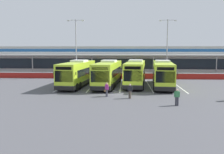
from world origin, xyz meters
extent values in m
plane|color=#4C4C51|center=(0.00, 0.00, 0.00)|extent=(200.00, 200.00, 0.00)
cube|color=silver|center=(0.00, 27.00, 2.75)|extent=(70.00, 10.00, 5.50)
cube|color=#19232D|center=(0.00, 21.98, 2.30)|extent=(66.00, 0.08, 2.20)
cube|color=navy|center=(0.00, 21.97, 5.15)|extent=(68.00, 0.08, 0.60)
cube|color=beige|center=(0.00, 20.50, 4.20)|extent=(67.00, 3.00, 0.24)
cube|color=gray|center=(0.00, 27.00, 5.75)|extent=(70.00, 10.00, 0.50)
cylinder|color=#999999|center=(-18.60, 19.30, 2.10)|extent=(0.20, 0.20, 4.20)
cylinder|color=#999999|center=(-6.20, 19.30, 2.10)|extent=(0.20, 0.20, 4.20)
cylinder|color=#999999|center=(6.20, 19.30, 2.10)|extent=(0.20, 0.20, 4.20)
cylinder|color=#999999|center=(18.60, 19.30, 2.10)|extent=(0.20, 0.20, 4.20)
cube|color=maroon|center=(0.00, 14.50, 0.50)|extent=(60.00, 0.36, 1.00)
cube|color=#B2B2B2|center=(0.00, 14.50, 1.05)|extent=(60.00, 0.40, 0.10)
cube|color=#B7DB2D|center=(-6.36, 5.26, 1.91)|extent=(3.64, 12.18, 3.19)
cube|color=#333333|center=(-6.36, 5.26, 0.59)|extent=(3.66, 12.21, 0.56)
cube|color=black|center=(-6.32, 5.65, 2.15)|extent=(3.45, 9.80, 0.96)
cube|color=black|center=(-6.91, -0.67, 2.05)|extent=(2.31, 0.31, 1.40)
cube|color=black|center=(-6.91, -0.68, 3.05)|extent=(2.05, 0.27, 0.40)
cube|color=silver|center=(-6.27, 6.25, 3.64)|extent=(2.30, 2.98, 0.28)
cube|color=black|center=(-6.92, -0.78, 0.55)|extent=(2.45, 0.38, 0.44)
cube|color=black|center=(-5.43, -0.45, 2.40)|extent=(0.09, 0.13, 0.36)
cube|color=black|center=(-8.32, -0.19, 2.40)|extent=(0.09, 0.13, 0.36)
cylinder|color=black|center=(-4.75, 9.73, 0.52)|extent=(0.41, 1.07, 1.04)
cylinder|color=black|center=(-7.13, 9.95, 0.52)|extent=(0.41, 1.07, 1.04)
cylinder|color=black|center=(-5.46, 1.96, 0.52)|extent=(0.41, 1.07, 1.04)
cylinder|color=black|center=(-7.84, 2.18, 0.52)|extent=(0.41, 1.07, 1.04)
cylinder|color=black|center=(-5.59, 0.57, 0.52)|extent=(0.41, 1.07, 1.04)
cylinder|color=black|center=(-7.97, 0.78, 0.52)|extent=(0.41, 1.07, 1.04)
cube|color=#B7DB2D|center=(-1.87, 5.26, 1.91)|extent=(3.64, 12.18, 3.19)
cube|color=#333333|center=(-1.87, 5.26, 0.59)|extent=(3.66, 12.21, 0.56)
cube|color=black|center=(-1.84, 5.65, 2.15)|extent=(3.45, 9.80, 0.96)
cube|color=black|center=(-2.42, -0.67, 2.05)|extent=(2.31, 0.31, 1.40)
cube|color=black|center=(-2.42, -0.68, 3.05)|extent=(2.05, 0.27, 0.40)
cube|color=silver|center=(-1.78, 6.25, 3.64)|extent=(2.30, 2.98, 0.28)
cube|color=black|center=(-2.43, -0.78, 0.55)|extent=(2.45, 0.38, 0.44)
cube|color=black|center=(-0.94, -0.45, 2.40)|extent=(0.09, 0.13, 0.36)
cube|color=black|center=(-3.84, -0.19, 2.40)|extent=(0.09, 0.13, 0.36)
cylinder|color=black|center=(-0.26, 9.73, 0.52)|extent=(0.41, 1.07, 1.04)
cylinder|color=black|center=(-2.64, 9.95, 0.52)|extent=(0.41, 1.07, 1.04)
cylinder|color=black|center=(-0.98, 1.96, 0.52)|extent=(0.41, 1.07, 1.04)
cylinder|color=black|center=(-3.36, 2.18, 0.52)|extent=(0.41, 1.07, 1.04)
cylinder|color=black|center=(-1.11, 0.56, 0.52)|extent=(0.41, 1.07, 1.04)
cylinder|color=black|center=(-3.49, 0.78, 0.52)|extent=(0.41, 1.07, 1.04)
cube|color=#B7DB2D|center=(2.14, 6.36, 1.91)|extent=(3.64, 12.18, 3.19)
cube|color=#333333|center=(2.14, 6.36, 0.59)|extent=(3.66, 12.21, 0.56)
cube|color=black|center=(2.18, 6.76, 2.15)|extent=(3.45, 9.80, 0.96)
cube|color=black|center=(1.60, 0.43, 2.05)|extent=(2.31, 0.31, 1.40)
cube|color=black|center=(1.60, 0.42, 3.05)|extent=(2.05, 0.27, 0.40)
cube|color=silver|center=(2.24, 7.35, 3.64)|extent=(2.30, 2.98, 0.28)
cube|color=black|center=(1.59, 0.32, 0.55)|extent=(2.45, 0.38, 0.44)
cube|color=black|center=(3.08, 0.65, 2.40)|extent=(0.09, 0.13, 0.36)
cube|color=black|center=(0.18, 0.91, 2.40)|extent=(0.09, 0.13, 0.36)
cylinder|color=black|center=(3.76, 10.83, 0.52)|extent=(0.41, 1.07, 1.04)
cylinder|color=black|center=(1.38, 11.05, 0.52)|extent=(0.41, 1.07, 1.04)
cylinder|color=black|center=(3.04, 3.06, 0.52)|extent=(0.41, 1.07, 1.04)
cylinder|color=black|center=(0.66, 3.28, 0.52)|extent=(0.41, 1.07, 1.04)
cylinder|color=black|center=(2.91, 1.67, 0.52)|extent=(0.41, 1.07, 1.04)
cylinder|color=black|center=(0.53, 1.89, 0.52)|extent=(0.41, 1.07, 1.04)
cube|color=#B7DB2D|center=(6.07, 5.32, 1.91)|extent=(3.64, 12.18, 3.19)
cube|color=#333333|center=(6.07, 5.32, 0.59)|extent=(3.66, 12.21, 0.56)
cube|color=black|center=(6.11, 5.72, 2.15)|extent=(3.45, 9.80, 0.96)
cube|color=black|center=(5.52, -0.60, 2.05)|extent=(2.31, 0.31, 1.40)
cube|color=black|center=(5.52, -0.61, 3.05)|extent=(2.05, 0.27, 0.40)
cube|color=silver|center=(6.16, 6.32, 3.64)|extent=(2.30, 2.98, 0.28)
cube|color=black|center=(5.51, -0.71, 0.55)|extent=(2.45, 0.38, 0.44)
cube|color=black|center=(7.00, -0.39, 2.40)|extent=(0.09, 0.13, 0.36)
cube|color=black|center=(4.11, -0.12, 2.40)|extent=(0.09, 0.13, 0.36)
cylinder|color=black|center=(7.68, 9.79, 0.52)|extent=(0.41, 1.07, 1.04)
cylinder|color=black|center=(5.30, 10.01, 0.52)|extent=(0.41, 1.07, 1.04)
cylinder|color=black|center=(6.97, 2.03, 0.52)|extent=(0.41, 1.07, 1.04)
cylinder|color=black|center=(4.59, 2.25, 0.52)|extent=(0.41, 1.07, 1.04)
cylinder|color=black|center=(6.84, 0.63, 0.52)|extent=(0.41, 1.07, 1.04)
cylinder|color=black|center=(4.46, 0.85, 0.52)|extent=(0.41, 1.07, 1.04)
cube|color=silver|center=(-8.40, 6.00, 0.00)|extent=(0.14, 13.00, 0.01)
cube|color=silver|center=(-4.20, 6.00, 0.00)|extent=(0.14, 13.00, 0.01)
cube|color=silver|center=(0.00, 6.00, 0.00)|extent=(0.14, 13.00, 0.01)
cube|color=silver|center=(4.20, 6.00, 0.00)|extent=(0.14, 13.00, 0.01)
cube|color=silver|center=(8.40, 6.00, 0.00)|extent=(0.14, 13.00, 0.01)
cube|color=#33333D|center=(-1.42, -2.71, 0.42)|extent=(0.23, 0.23, 0.84)
cube|color=#33333D|center=(-1.40, -2.90, 0.42)|extent=(0.23, 0.23, 0.84)
cube|color=#A32D89|center=(-1.41, -2.80, 1.12)|extent=(0.39, 0.40, 0.56)
cube|color=#A32D89|center=(-1.56, -2.64, 1.09)|extent=(0.13, 0.13, 0.54)
cube|color=#A32D89|center=(-1.26, -2.96, 1.09)|extent=(0.13, 0.13, 0.54)
sphere|color=#DBB293|center=(-1.41, -2.80, 1.51)|extent=(0.22, 0.22, 0.22)
cube|color=olive|center=(-1.59, -2.58, 0.63)|extent=(0.29, 0.28, 0.22)
cylinder|color=olive|center=(-1.59, -2.58, 0.81)|extent=(0.02, 0.02, 0.16)
cube|color=#33333D|center=(5.60, -6.85, 0.42)|extent=(0.15, 0.19, 0.84)
cube|color=#33333D|center=(5.75, -6.98, 0.42)|extent=(0.15, 0.19, 0.84)
cube|color=#387F4C|center=(5.67, -6.91, 1.12)|extent=(0.36, 0.25, 0.56)
cube|color=#387F4C|center=(5.45, -6.90, 1.09)|extent=(0.10, 0.11, 0.54)
cube|color=#387F4C|center=(5.89, -6.93, 1.09)|extent=(0.10, 0.11, 0.54)
sphere|color=#DBB293|center=(5.67, -6.91, 1.51)|extent=(0.22, 0.22, 0.22)
cube|color=#4C4238|center=(1.18, -3.61, 0.42)|extent=(0.20, 0.22, 0.84)
cube|color=#4C4238|center=(1.27, -3.79, 0.42)|extent=(0.20, 0.22, 0.84)
cube|color=black|center=(1.23, -3.70, 1.12)|extent=(0.40, 0.34, 0.56)
cube|color=black|center=(1.03, -3.61, 1.09)|extent=(0.12, 0.13, 0.54)
cube|color=black|center=(1.43, -3.79, 1.09)|extent=(0.12, 0.13, 0.54)
sphere|color=#DBB293|center=(1.23, -3.70, 1.51)|extent=(0.22, 0.22, 0.22)
cylinder|color=#9E9EA3|center=(-8.82, 16.39, 5.50)|extent=(0.20, 0.20, 11.00)
cylinder|color=#9E9EA3|center=(-8.82, 16.39, 10.85)|extent=(2.80, 0.10, 0.10)
cube|color=silver|center=(-10.22, 16.39, 10.75)|extent=(0.44, 0.28, 0.20)
cube|color=silver|center=(-7.42, 16.39, 10.75)|extent=(0.44, 0.28, 0.20)
cylinder|color=#9E9EA3|center=(8.54, 17.38, 5.50)|extent=(0.20, 0.20, 11.00)
cylinder|color=#9E9EA3|center=(8.54, 17.38, 10.85)|extent=(2.80, 0.10, 0.10)
cube|color=silver|center=(7.14, 17.38, 10.75)|extent=(0.44, 0.28, 0.20)
cube|color=silver|center=(9.94, 17.38, 10.75)|extent=(0.44, 0.28, 0.20)
camera|label=1|loc=(0.83, -30.43, 5.39)|focal=39.48mm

